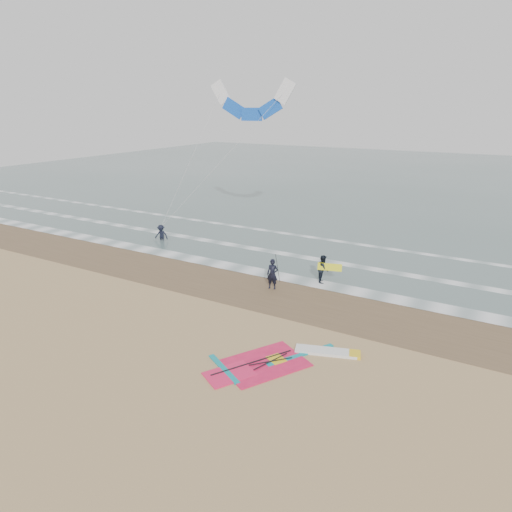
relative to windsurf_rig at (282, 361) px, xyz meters
The scene contains 11 objects.
ground 3.80m from the windsurf_rig, behind, with size 120.00×120.00×0.00m, color tan.
sea_water 47.95m from the windsurf_rig, 94.54° to the left, with size 120.00×80.00×0.02m, color #47605E.
wet_sand_band 6.93m from the windsurf_rig, 123.24° to the left, with size 120.00×5.00×0.01m, color brown.
foam_waterline 10.92m from the windsurf_rig, 110.36° to the left, with size 120.00×9.15×0.02m.
windsurf_rig is the anchor object (origin of this frame).
person_standing 7.27m from the windsurf_rig, 120.66° to the left, with size 0.59×0.39×1.63m, color black.
person_walking 8.63m from the windsurf_rig, 101.58° to the left, with size 0.75×0.58×1.54m, color black.
person_wading 17.99m from the windsurf_rig, 145.32° to the left, with size 0.98×0.56×1.51m, color black.
held_pole 7.18m from the windsurf_rig, 118.57° to the left, with size 0.17×0.86×1.82m.
carried_kiteboard 8.48m from the windsurf_rig, 99.05° to the left, with size 1.30×0.51×0.39m.
surf_kite 20.41m from the windsurf_rig, 123.93° to the left, with size 8.00×5.06×10.03m.
Camera 1 is at (10.48, -13.42, 9.25)m, focal length 32.00 mm.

